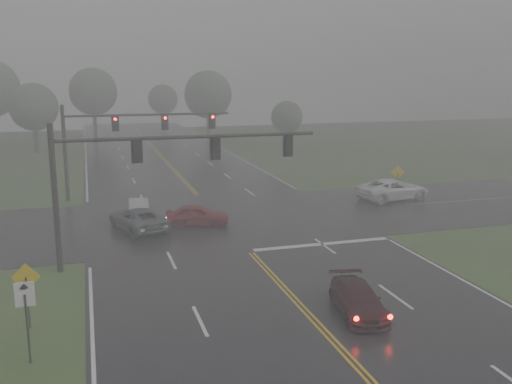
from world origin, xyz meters
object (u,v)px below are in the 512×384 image
object	(u,v)px
sedan_red	(198,226)
car_grey	(138,230)
pickup_white	(393,199)
signal_gantry_near	(141,165)
sedan_silver	(139,215)
signal_gantry_far	(118,133)
sedan_maroon	(357,314)

from	to	relation	value
sedan_red	car_grey	bearing A→B (deg)	102.84
pickup_white	signal_gantry_near	xyz separation A→B (m)	(-20.66, -10.15, 5.33)
signal_gantry_near	sedan_silver	bearing A→B (deg)	86.54
sedan_silver	signal_gantry_far	xyz separation A→B (m)	(-0.87, 6.25, 5.30)
pickup_white	signal_gantry_near	bearing A→B (deg)	108.14
sedan_silver	signal_gantry_near	bearing A→B (deg)	90.12
sedan_red	sedan_silver	distance (m)	5.39
signal_gantry_far	sedan_red	bearing A→B (deg)	-67.18
sedan_maroon	pickup_white	world-z (taller)	pickup_white
sedan_red	signal_gantry_far	bearing A→B (deg)	36.35
sedan_maroon	signal_gantry_near	xyz separation A→B (m)	(-7.94, 9.11, 5.33)
sedan_red	signal_gantry_near	distance (m)	9.52
sedan_red	signal_gantry_near	bearing A→B (deg)	161.85
car_grey	sedan_silver	bearing A→B (deg)	-113.37
sedan_maroon	signal_gantry_far	world-z (taller)	signal_gantry_far
sedan_red	signal_gantry_near	world-z (taller)	signal_gantry_near
sedan_maroon	signal_gantry_near	bearing A→B (deg)	140.87
car_grey	signal_gantry_far	distance (m)	11.60
sedan_red	sedan_silver	world-z (taller)	sedan_red
sedan_silver	sedan_red	bearing A→B (deg)	133.96
sedan_maroon	pickup_white	xyz separation A→B (m)	(12.71, 19.26, 0.00)
sedan_silver	pickup_white	bearing A→B (deg)	-178.33
sedan_maroon	signal_gantry_far	xyz separation A→B (m)	(-8.15, 26.18, 5.30)
sedan_red	car_grey	size ratio (longest dim) A/B	0.80
signal_gantry_near	sedan_red	bearing A→B (deg)	58.32
pickup_white	signal_gantry_near	world-z (taller)	signal_gantry_near
sedan_red	sedan_silver	xyz separation A→B (m)	(-3.49, 4.10, 0.00)
sedan_silver	signal_gantry_far	bearing A→B (deg)	-78.52
sedan_maroon	car_grey	distance (m)	17.64
sedan_maroon	pickup_white	distance (m)	23.08
sedan_maroon	signal_gantry_near	world-z (taller)	signal_gantry_near
pickup_white	signal_gantry_near	distance (m)	23.63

